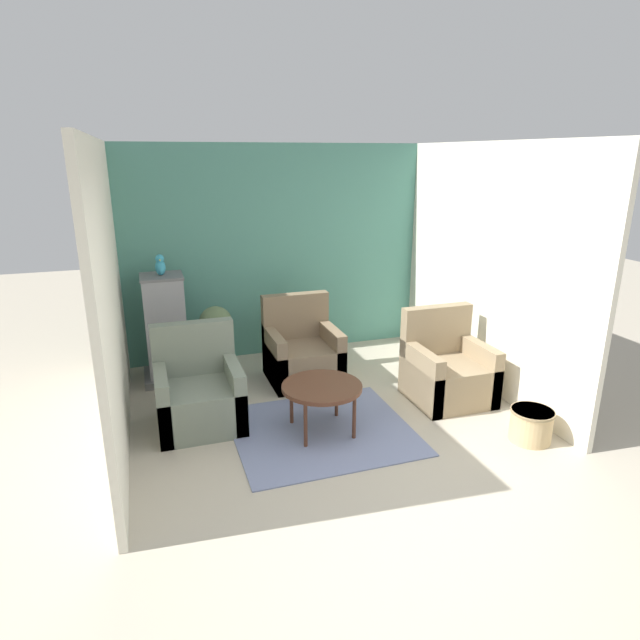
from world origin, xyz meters
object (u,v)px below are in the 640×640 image
object	(u,v)px
coffee_table	(322,389)
armchair_left	(199,395)
parrot	(160,265)
birdcage	(166,330)
potted_plant	(216,328)
armchair_middle	(302,354)
wicker_basket	(531,424)
armchair_right	(447,372)

from	to	relation	value
coffee_table	armchair_left	xyz separation A→B (m)	(-1.09, 0.52, -0.13)
coffee_table	parrot	xyz separation A→B (m)	(-1.31, 1.77, 0.92)
birdcage	potted_plant	size ratio (longest dim) A/B	1.48
potted_plant	armchair_left	bearing A→B (deg)	-105.99
armchair_middle	wicker_basket	bearing A→B (deg)	-52.07
armchair_right	potted_plant	distance (m)	2.70
coffee_table	wicker_basket	bearing A→B (deg)	-23.57
armchair_middle	coffee_table	bearing A→B (deg)	-98.28
armchair_left	armchair_right	bearing A→B (deg)	-5.71
armchair_middle	birdcage	xyz separation A→B (m)	(-1.49, 0.50, 0.30)
coffee_table	parrot	bearing A→B (deg)	126.37
potted_plant	wicker_basket	world-z (taller)	potted_plant
armchair_left	parrot	xyz separation A→B (m)	(-0.22, 1.25, 1.06)
armchair_middle	parrot	distance (m)	1.89
birdcage	wicker_basket	bearing A→B (deg)	-39.53
wicker_basket	armchair_middle	bearing A→B (deg)	127.93
armchair_left	birdcage	bearing A→B (deg)	99.80
coffee_table	armchair_left	world-z (taller)	armchair_left
parrot	potted_plant	distance (m)	0.96
parrot	coffee_table	bearing A→B (deg)	-53.63
coffee_table	wicker_basket	size ratio (longest dim) A/B	1.93
armchair_right	armchair_middle	size ratio (longest dim) A/B	1.00
armchair_left	armchair_right	size ratio (longest dim) A/B	1.00
wicker_basket	birdcage	bearing A→B (deg)	140.47
armchair_left	potted_plant	world-z (taller)	armchair_left
parrot	birdcage	bearing A→B (deg)	-90.00
armchair_left	parrot	world-z (taller)	parrot
armchair_left	potted_plant	distance (m)	1.29
armchair_middle	potted_plant	xyz separation A→B (m)	(-0.93, 0.46, 0.28)
armchair_right	armchair_middle	world-z (taller)	same
coffee_table	armchair_right	bearing A→B (deg)	9.83
parrot	wicker_basket	bearing A→B (deg)	-39.56
armchair_middle	wicker_basket	distance (m)	2.60
armchair_middle	birdcage	distance (m)	1.60
armchair_left	potted_plant	xyz separation A→B (m)	(0.35, 1.21, 0.28)
armchair_left	birdcage	distance (m)	1.30
coffee_table	armchair_right	distance (m)	1.54
armchair_left	armchair_middle	xyz separation A→B (m)	(1.27, 0.75, 0.00)
armchair_right	potted_plant	world-z (taller)	armchair_right
birdcage	potted_plant	xyz separation A→B (m)	(0.56, -0.04, -0.02)
armchair_left	wicker_basket	world-z (taller)	armchair_left
coffee_table	parrot	world-z (taller)	parrot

